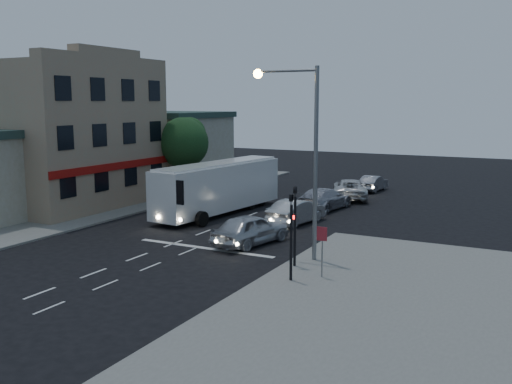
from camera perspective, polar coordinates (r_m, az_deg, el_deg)
The scene contains 17 objects.
ground at distance 29.37m, azimuth -10.57°, elevation -5.96°, with size 120.00×120.00×0.00m, color black.
sidewalk_near at distance 20.28m, azimuth 12.69°, elevation -12.76°, with size 12.00×24.00×0.12m, color slate.
sidewalk_far at distance 43.69m, azimuth -17.62°, elevation -1.24°, with size 12.00×50.00×0.12m, color slate.
road_markings at distance 31.26m, azimuth -4.97°, elevation -4.91°, with size 8.00×30.55×0.01m.
tour_bus at distance 38.47m, azimuth -3.74°, elevation 0.59°, with size 3.54×11.60×3.50m.
car_suv at distance 30.29m, azimuth -0.56°, elevation -3.73°, with size 1.95×4.85×1.65m, color #AFB2BA.
car_sedan_a at distance 35.47m, azimuth 4.07°, elevation -1.97°, with size 1.62×4.65×1.53m, color #B2B2B3.
car_sedan_b at distance 40.25m, azimuth 6.81°, elevation -0.68°, with size 2.18×5.36×1.56m, color #A2A2AC.
car_sedan_c at distance 45.12m, azimuth 9.38°, elevation 0.30°, with size 2.57×5.58×1.55m, color silver.
car_extra at distance 49.42m, azimuth 11.62°, elevation 0.86°, with size 1.41×4.04×1.33m, color gray.
traffic_signal_main at distance 25.65m, azimuth 3.91°, elevation -2.45°, with size 0.25×0.35×4.10m.
traffic_signal_side at distance 23.60m, azimuth 3.55°, elevation -3.45°, with size 0.18×0.15×4.10m.
regulatory_sign at distance 24.29m, azimuth 6.62°, elevation -5.13°, with size 0.45×0.12×2.20m.
streetlight at distance 26.61m, azimuth 4.70°, elevation 5.16°, with size 3.32×0.44×9.00m.
main_building at distance 43.80m, azimuth -18.83°, elevation 5.45°, with size 10.12×12.00×11.00m.
low_building_north at distance 52.65m, azimuth -8.93°, elevation 4.41°, with size 9.40×9.40×6.50m.
street_tree at distance 45.47m, azimuth -7.28°, elevation 5.14°, with size 4.00×4.00×6.20m.
Camera 1 is at (17.58, -22.30, 7.50)m, focal length 40.00 mm.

